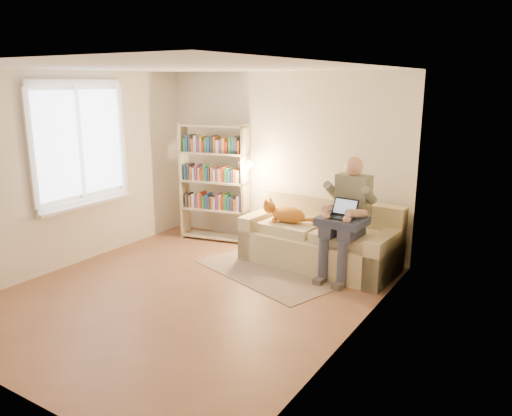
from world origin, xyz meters
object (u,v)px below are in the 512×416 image
Objects in this scene: person at (348,211)px; cat at (284,213)px; sofa at (321,242)px; laptop at (345,213)px; bookshelf at (214,177)px.

person reaches higher than cat.
person is at bearing -19.23° from sofa.
laptop is (0.03, -0.15, 0.01)m from person.
cat is at bearing -165.26° from sofa.
laptop reaches higher than sofa.
cat is 2.27× the size of laptop.
sofa is 0.79m from laptop.
sofa is 2.79× the size of cat.
person reaches higher than laptop.
person is at bearing 103.14° from laptop.
cat is (-0.51, -0.10, 0.36)m from sofa.
cat is at bearing 170.36° from laptop.
sofa is at bearing 14.74° from cat.
sofa is 2.04m from bookshelf.
sofa is at bearing 160.77° from person.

